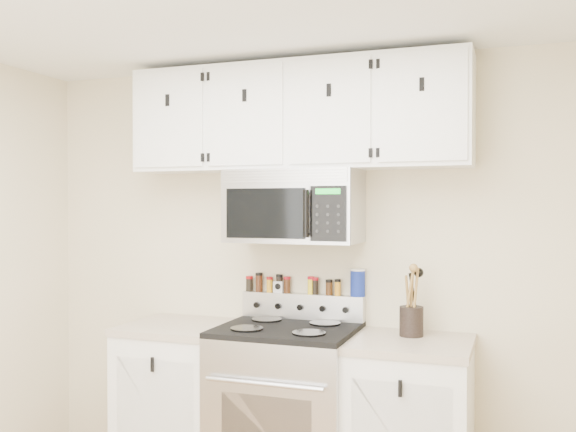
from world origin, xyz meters
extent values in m
cube|color=beige|center=(0.00, 1.75, 1.25)|extent=(3.50, 0.01, 2.50)
cube|color=#B7B7BA|center=(0.00, 1.43, 0.46)|extent=(0.76, 0.65, 0.92)
cube|color=black|center=(0.00, 1.43, 0.94)|extent=(0.76, 0.65, 0.03)
cube|color=#B7B7BA|center=(0.00, 1.71, 1.03)|extent=(0.76, 0.08, 0.15)
cylinder|color=black|center=(-0.18, 1.28, 0.96)|extent=(0.18, 0.18, 0.01)
cylinder|color=black|center=(0.18, 1.28, 0.96)|extent=(0.18, 0.18, 0.01)
cylinder|color=black|center=(-0.18, 1.57, 0.96)|extent=(0.18, 0.18, 0.01)
cylinder|color=black|center=(0.18, 1.57, 0.96)|extent=(0.18, 0.18, 0.01)
cube|color=white|center=(-0.69, 1.45, 0.44)|extent=(0.62, 0.60, 0.88)
cube|color=tan|center=(-0.69, 1.45, 0.90)|extent=(0.64, 0.62, 0.04)
cube|color=white|center=(0.69, 1.45, 0.44)|extent=(0.62, 0.60, 0.88)
cube|color=tan|center=(0.69, 1.45, 0.90)|extent=(0.64, 0.62, 0.04)
cube|color=#9E9EA3|center=(0.00, 1.56, 1.63)|extent=(0.76, 0.38, 0.42)
cube|color=#B7B7BA|center=(0.00, 1.36, 1.80)|extent=(0.73, 0.01, 0.08)
cube|color=black|center=(-0.10, 1.36, 1.59)|extent=(0.47, 0.01, 0.28)
cube|color=black|center=(0.26, 1.36, 1.59)|extent=(0.20, 0.01, 0.30)
cylinder|color=black|center=(0.15, 1.33, 1.59)|extent=(0.03, 0.03, 0.26)
cube|color=white|center=(0.00, 1.58, 2.15)|extent=(2.00, 0.33, 0.62)
cube|color=white|center=(-0.75, 1.41, 2.15)|extent=(0.46, 0.01, 0.57)
cube|color=black|center=(-0.75, 1.41, 2.26)|extent=(0.02, 0.01, 0.07)
cube|color=white|center=(-0.25, 1.41, 2.15)|extent=(0.46, 0.01, 0.57)
cube|color=black|center=(-0.25, 1.41, 2.26)|extent=(0.03, 0.01, 0.07)
cube|color=white|center=(0.25, 1.41, 2.15)|extent=(0.46, 0.01, 0.57)
cube|color=black|center=(0.25, 1.41, 2.26)|extent=(0.03, 0.01, 0.07)
cube|color=white|center=(0.75, 1.41, 2.15)|extent=(0.46, 0.01, 0.57)
cube|color=black|center=(0.75, 1.41, 2.26)|extent=(0.02, 0.01, 0.07)
cylinder|color=black|center=(0.68, 1.55, 1.00)|extent=(0.13, 0.13, 0.16)
cylinder|color=olive|center=(0.68, 1.55, 1.12)|extent=(0.02, 0.02, 0.30)
cylinder|color=olive|center=(0.70, 1.54, 1.14)|extent=(0.02, 0.02, 0.32)
cylinder|color=olive|center=(0.66, 1.56, 1.11)|extent=(0.02, 0.02, 0.28)
cylinder|color=black|center=(0.69, 1.57, 1.12)|extent=(0.02, 0.02, 0.29)
cylinder|color=olive|center=(0.67, 1.53, 1.13)|extent=(0.02, 0.02, 0.31)
cube|color=silver|center=(-0.15, 1.71, 1.14)|extent=(0.06, 0.05, 0.07)
cylinder|color=navy|center=(0.34, 1.71, 1.18)|extent=(0.09, 0.09, 0.15)
cylinder|color=white|center=(0.34, 1.71, 1.26)|extent=(0.09, 0.09, 0.01)
cylinder|color=black|center=(-0.35, 1.71, 1.14)|extent=(0.04, 0.04, 0.08)
cylinder|color=#9D0C0E|center=(-0.35, 1.71, 1.19)|extent=(0.05, 0.05, 0.02)
cylinder|color=#3E1E0E|center=(-0.29, 1.71, 1.15)|extent=(0.04, 0.04, 0.10)
cylinder|color=black|center=(-0.29, 1.71, 1.21)|extent=(0.05, 0.05, 0.02)
cylinder|color=orange|center=(-0.21, 1.71, 1.14)|extent=(0.04, 0.04, 0.08)
cylinder|color=maroon|center=(-0.21, 1.71, 1.19)|extent=(0.04, 0.04, 0.02)
cylinder|color=black|center=(-0.15, 1.71, 1.15)|extent=(0.04, 0.04, 0.10)
cylinder|color=black|center=(-0.15, 1.71, 1.20)|extent=(0.04, 0.04, 0.02)
cylinder|color=#3B1E0E|center=(-0.10, 1.71, 1.14)|extent=(0.04, 0.04, 0.08)
cylinder|color=#A50C18|center=(-0.10, 1.71, 1.19)|extent=(0.04, 0.04, 0.02)
cylinder|color=yellow|center=(0.05, 1.71, 1.15)|extent=(0.04, 0.04, 0.09)
cylinder|color=#AD0D1C|center=(0.05, 1.71, 1.20)|extent=(0.04, 0.04, 0.02)
cylinder|color=black|center=(0.08, 1.71, 1.14)|extent=(0.04, 0.04, 0.09)
cylinder|color=#9F0C19|center=(0.08, 1.71, 1.19)|extent=(0.04, 0.04, 0.02)
cylinder|color=#40240F|center=(0.17, 1.71, 1.14)|extent=(0.04, 0.04, 0.08)
cylinder|color=black|center=(0.17, 1.71, 1.18)|extent=(0.04, 0.04, 0.02)
cylinder|color=orange|center=(0.22, 1.71, 1.14)|extent=(0.04, 0.04, 0.08)
cylinder|color=black|center=(0.22, 1.71, 1.19)|extent=(0.04, 0.04, 0.02)
camera|label=1|loc=(1.22, -1.96, 1.64)|focal=40.00mm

